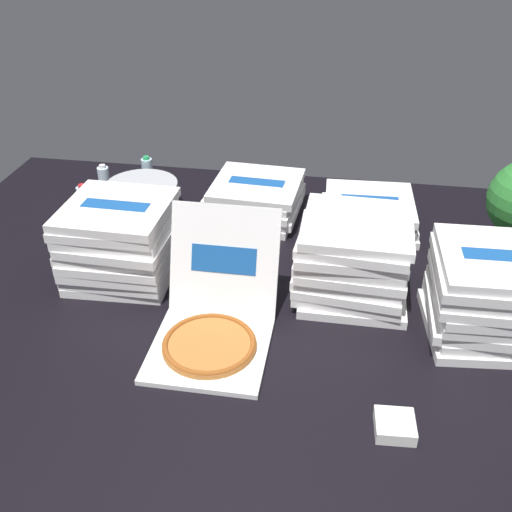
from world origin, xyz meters
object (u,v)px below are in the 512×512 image
pizza_stack_center_far (256,198)px  napkin_pile (395,426)px  pizza_stack_right_far (492,295)px  water_bottle_0 (105,184)px  open_pizza_box (214,321)px  pizza_stack_left_near (121,241)px  ice_bucket (143,199)px  water_bottle_1 (148,175)px  pizza_stack_left_mid (353,258)px  pizza_stack_right_near (369,213)px  water_bottle_2 (85,205)px

pizza_stack_center_far → napkin_pile: bearing=-63.7°
pizza_stack_right_far → water_bottle_0: bearing=156.4°
pizza_stack_center_far → pizza_stack_right_far: bearing=-37.5°
open_pizza_box → pizza_stack_left_near: bearing=143.5°
ice_bucket → napkin_pile: size_ratio=2.92×
pizza_stack_center_far → water_bottle_1: (-0.61, 0.16, 0.01)m
pizza_stack_left_mid → pizza_stack_right_far: (0.50, -0.17, -0.00)m
open_pizza_box → ice_bucket: 1.05m
pizza_stack_right_near → pizza_stack_left_near: pizza_stack_left_near is taller
water_bottle_2 → water_bottle_1: bearing=62.4°
pizza_stack_center_far → ice_bucket: (-0.55, -0.08, -0.01)m
pizza_stack_right_near → pizza_stack_left_near: size_ratio=1.06×
ice_bucket → pizza_stack_center_far: bearing=7.9°
pizza_stack_right_far → napkin_pile: (-0.34, -0.54, -0.14)m
open_pizza_box → water_bottle_1: size_ratio=2.78×
pizza_stack_left_mid → pizza_stack_right_near: size_ratio=0.97×
pizza_stack_right_near → pizza_stack_center_far: (-0.55, 0.02, 0.02)m
water_bottle_0 → ice_bucket: bearing=-22.4°
pizza_stack_left_mid → pizza_stack_right_near: pizza_stack_left_mid is taller
pizza_stack_right_near → water_bottle_0: (-1.34, 0.04, 0.02)m
water_bottle_0 → water_bottle_1: same height
pizza_stack_right_far → water_bottle_2: bearing=163.0°
pizza_stack_left_near → pizza_stack_right_far: size_ratio=0.96×
pizza_stack_left_mid → pizza_stack_right_far: bearing=-18.4°
pizza_stack_right_near → napkin_pile: size_ratio=3.89×
pizza_stack_right_far → water_bottle_0: size_ratio=2.27×
pizza_stack_left_mid → water_bottle_1: pizza_stack_left_mid is taller
pizza_stack_right_near → open_pizza_box: bearing=-120.4°
open_pizza_box → pizza_stack_center_far: (-0.00, 0.96, 0.02)m
open_pizza_box → pizza_stack_left_near: size_ratio=1.28×
open_pizza_box → pizza_stack_right_far: bearing=11.7°
ice_bucket → pizza_stack_right_far: bearing=-23.8°
water_bottle_2 → open_pizza_box: bearing=-42.9°
ice_bucket → napkin_pile: bearing=-45.6°
water_bottle_1 → water_bottle_2: same height
pizza_stack_right_far → water_bottle_2: (-1.79, 0.55, -0.07)m
water_bottle_1 → pizza_stack_left_near: bearing=-79.7°
pizza_stack_center_far → pizza_stack_right_near: bearing=-2.4°
open_pizza_box → ice_bucket: open_pizza_box is taller
pizza_stack_left_mid → pizza_stack_center_far: bearing=129.4°
water_bottle_0 → water_bottle_1: size_ratio=1.00×
pizza_stack_right_far → napkin_pile: size_ratio=3.85×
pizza_stack_right_far → pizza_stack_left_near: bearing=174.3°
pizza_stack_center_far → water_bottle_1: bearing=165.1°
pizza_stack_left_near → pizza_stack_right_far: 1.46m
napkin_pile → pizza_stack_center_far: bearing=116.3°
pizza_stack_right_near → water_bottle_2: bearing=-172.1°
water_bottle_2 → napkin_pile: bearing=-37.0°
open_pizza_box → water_bottle_0: (-0.79, 0.98, 0.02)m
water_bottle_0 → pizza_stack_right_far: bearing=-23.6°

